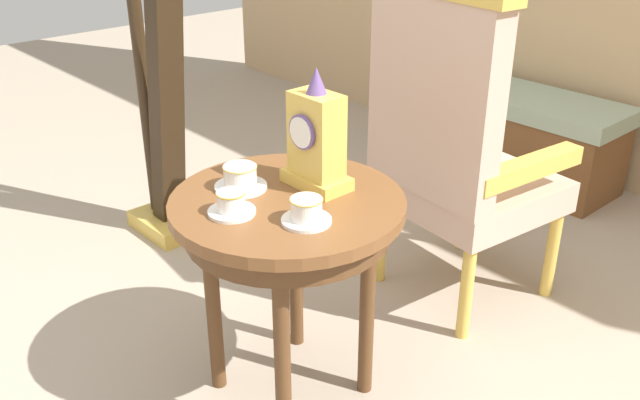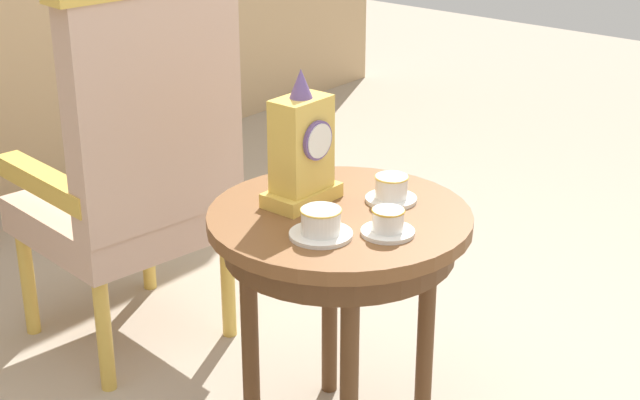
% 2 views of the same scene
% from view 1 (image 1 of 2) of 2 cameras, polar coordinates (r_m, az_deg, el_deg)
% --- Properties ---
extents(ground_plane, '(10.00, 10.00, 0.00)m').
position_cam_1_polar(ground_plane, '(2.24, -5.23, -14.67)').
color(ground_plane, tan).
extents(side_table, '(0.64, 0.64, 0.64)m').
position_cam_1_polar(side_table, '(1.91, -2.64, -2.10)').
color(side_table, brown).
rests_on(side_table, ground).
extents(teacup_left, '(0.15, 0.15, 0.07)m').
position_cam_1_polar(teacup_left, '(1.92, -6.53, 1.78)').
color(teacup_left, white).
rests_on(teacup_left, side_table).
extents(teacup_right, '(0.12, 0.12, 0.06)m').
position_cam_1_polar(teacup_right, '(1.79, -7.26, -0.34)').
color(teacup_right, white).
rests_on(teacup_right, side_table).
extents(teacup_center, '(0.13, 0.13, 0.07)m').
position_cam_1_polar(teacup_center, '(1.73, -1.13, -0.95)').
color(teacup_center, white).
rests_on(teacup_center, side_table).
extents(mantel_clock, '(0.19, 0.11, 0.34)m').
position_cam_1_polar(mantel_clock, '(1.89, -0.32, 4.90)').
color(mantel_clock, gold).
rests_on(mantel_clock, side_table).
extents(armchair, '(0.60, 0.59, 1.14)m').
position_cam_1_polar(armchair, '(2.39, 10.90, 4.28)').
color(armchair, '#CCA893').
rests_on(armchair, ground).
extents(harp, '(0.40, 0.24, 1.77)m').
position_cam_1_polar(harp, '(2.85, -13.07, 10.17)').
color(harp, gold).
rests_on(harp, ground).
extents(window_bench, '(1.06, 0.40, 0.44)m').
position_cam_1_polar(window_bench, '(3.65, 15.66, 5.24)').
color(window_bench, '#9EB299').
rests_on(window_bench, ground).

